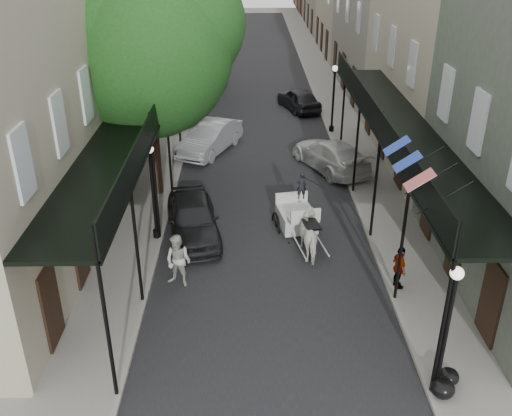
{
  "coord_description": "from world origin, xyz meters",
  "views": [
    {
      "loc": [
        -0.62,
        -12.8,
        10.83
      ],
      "look_at": [
        -0.36,
        5.44,
        1.6
      ],
      "focal_mm": 40.0,
      "sensor_mm": 36.0,
      "label": 1
    }
  ],
  "objects_px": {
    "car_left_far": "(205,84)",
    "horse": "(312,236)",
    "pedestrian_walking": "(178,261)",
    "carriage": "(294,201)",
    "lamppost_right_far": "(333,98)",
    "tree_far": "(189,11)",
    "lamppost_left": "(153,191)",
    "car_left_mid": "(210,138)",
    "car_right_near": "(331,155)",
    "lamppost_right_near": "(446,330)",
    "car_left_near": "(193,218)",
    "pedestrian_sidewalk_left": "(166,109)",
    "tree_near": "(157,44)",
    "car_right_far": "(299,99)",
    "pedestrian_sidewalk_right": "(399,268)"
  },
  "relations": [
    {
      "from": "carriage",
      "to": "lamppost_left",
      "type": "bearing_deg",
      "value": -177.76
    },
    {
      "from": "lamppost_right_far",
      "to": "car_left_mid",
      "type": "bearing_deg",
      "value": -156.95
    },
    {
      "from": "pedestrian_sidewalk_left",
      "to": "car_left_near",
      "type": "bearing_deg",
      "value": 95.34
    },
    {
      "from": "horse",
      "to": "pedestrian_walking",
      "type": "height_order",
      "value": "pedestrian_walking"
    },
    {
      "from": "lamppost_right_near",
      "to": "pedestrian_sidewalk_right",
      "type": "xyz_separation_m",
      "value": [
        0.1,
        4.57,
        -1.18
      ]
    },
    {
      "from": "car_left_mid",
      "to": "car_right_far",
      "type": "height_order",
      "value": "car_left_mid"
    },
    {
      "from": "horse",
      "to": "pedestrian_sidewalk_right",
      "type": "distance_m",
      "value": 3.45
    },
    {
      "from": "tree_far",
      "to": "lamppost_right_far",
      "type": "distance_m",
      "value": 11.05
    },
    {
      "from": "horse",
      "to": "car_right_far",
      "type": "xyz_separation_m",
      "value": [
        0.97,
        17.61,
        -0.07
      ]
    },
    {
      "from": "tree_near",
      "to": "pedestrian_walking",
      "type": "distance_m",
      "value": 9.17
    },
    {
      "from": "pedestrian_sidewalk_left",
      "to": "car_left_near",
      "type": "xyz_separation_m",
      "value": [
        2.73,
        -13.71,
        -0.09
      ]
    },
    {
      "from": "pedestrian_walking",
      "to": "lamppost_left",
      "type": "bearing_deg",
      "value": 133.72
    },
    {
      "from": "tree_near",
      "to": "lamppost_right_near",
      "type": "distance_m",
      "value": 15.39
    },
    {
      "from": "tree_far",
      "to": "car_right_far",
      "type": "height_order",
      "value": "tree_far"
    },
    {
      "from": "tree_near",
      "to": "carriage",
      "type": "relative_size",
      "value": 3.72
    },
    {
      "from": "carriage",
      "to": "lamppost_right_far",
      "type": "bearing_deg",
      "value": 63.86
    },
    {
      "from": "car_right_far",
      "to": "car_left_near",
      "type": "bearing_deg",
      "value": 53.21
    },
    {
      "from": "lamppost_left",
      "to": "carriage",
      "type": "xyz_separation_m",
      "value": [
        5.27,
        1.23,
        -1.04
      ]
    },
    {
      "from": "tree_near",
      "to": "horse",
      "type": "relative_size",
      "value": 5.25
    },
    {
      "from": "lamppost_left",
      "to": "car_right_near",
      "type": "relative_size",
      "value": 0.75
    },
    {
      "from": "pedestrian_sidewalk_right",
      "to": "car_left_far",
      "type": "bearing_deg",
      "value": 10.12
    },
    {
      "from": "tree_far",
      "to": "car_left_far",
      "type": "relative_size",
      "value": 1.9
    },
    {
      "from": "car_right_near",
      "to": "pedestrian_walking",
      "type": "bearing_deg",
      "value": 33.23
    },
    {
      "from": "pedestrian_walking",
      "to": "car_left_mid",
      "type": "relative_size",
      "value": 0.39
    },
    {
      "from": "car_left_near",
      "to": "pedestrian_sidewalk_right",
      "type": "bearing_deg",
      "value": -37.89
    },
    {
      "from": "lamppost_right_near",
      "to": "lamppost_left",
      "type": "bearing_deg",
      "value": 135.71
    },
    {
      "from": "lamppost_right_near",
      "to": "carriage",
      "type": "distance_m",
      "value": 9.74
    },
    {
      "from": "lamppost_right_near",
      "to": "car_left_mid",
      "type": "xyz_separation_m",
      "value": [
        -6.7,
        17.15,
        -1.27
      ]
    },
    {
      "from": "car_left_near",
      "to": "car_left_mid",
      "type": "bearing_deg",
      "value": 79.15
    },
    {
      "from": "carriage",
      "to": "car_left_far",
      "type": "height_order",
      "value": "carriage"
    },
    {
      "from": "horse",
      "to": "carriage",
      "type": "relative_size",
      "value": 0.71
    },
    {
      "from": "car_left_far",
      "to": "horse",
      "type": "bearing_deg",
      "value": -61.62
    },
    {
      "from": "car_left_near",
      "to": "pedestrian_sidewalk_left",
      "type": "bearing_deg",
      "value": 91.31
    },
    {
      "from": "lamppost_right_near",
      "to": "car_left_far",
      "type": "height_order",
      "value": "lamppost_right_near"
    },
    {
      "from": "pedestrian_sidewalk_left",
      "to": "car_left_far",
      "type": "bearing_deg",
      "value": -111.49
    },
    {
      "from": "tree_far",
      "to": "carriage",
      "type": "relative_size",
      "value": 3.32
    },
    {
      "from": "tree_near",
      "to": "lamppost_left",
      "type": "relative_size",
      "value": 2.6
    },
    {
      "from": "tree_far",
      "to": "pedestrian_sidewalk_right",
      "type": "distance_m",
      "value": 23.73
    },
    {
      "from": "horse",
      "to": "pedestrian_walking",
      "type": "relative_size",
      "value": 1.0
    },
    {
      "from": "tree_near",
      "to": "lamppost_right_near",
      "type": "bearing_deg",
      "value": -55.73
    },
    {
      "from": "car_right_far",
      "to": "pedestrian_sidewalk_right",
      "type": "bearing_deg",
      "value": 76.03
    },
    {
      "from": "tree_near",
      "to": "lamppost_right_near",
      "type": "height_order",
      "value": "tree_near"
    },
    {
      "from": "carriage",
      "to": "car_left_far",
      "type": "relative_size",
      "value": 0.57
    },
    {
      "from": "lamppost_left",
      "to": "car_right_far",
      "type": "xyz_separation_m",
      "value": [
        6.7,
        16.47,
        -1.35
      ]
    },
    {
      "from": "horse",
      "to": "car_left_mid",
      "type": "height_order",
      "value": "car_left_mid"
    },
    {
      "from": "carriage",
      "to": "car_left_near",
      "type": "bearing_deg",
      "value": -176.82
    },
    {
      "from": "tree_far",
      "to": "lamppost_right_far",
      "type": "height_order",
      "value": "tree_far"
    },
    {
      "from": "pedestrian_sidewalk_right",
      "to": "car_left_near",
      "type": "relative_size",
      "value": 0.33
    },
    {
      "from": "lamppost_right_far",
      "to": "lamppost_right_near",
      "type": "bearing_deg",
      "value": -90.0
    },
    {
      "from": "car_left_near",
      "to": "lamppost_left",
      "type": "bearing_deg",
      "value": -179.54
    }
  ]
}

